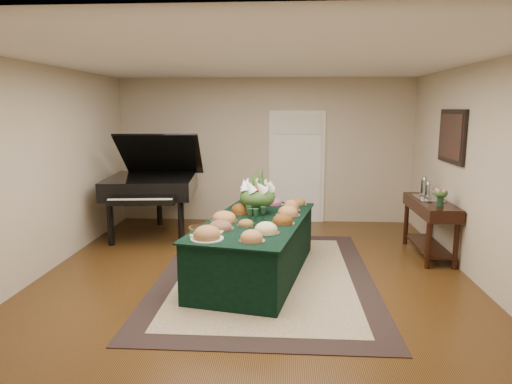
# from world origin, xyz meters

# --- Properties ---
(ground) EXTENTS (6.00, 6.00, 0.00)m
(ground) POSITION_xyz_m (0.00, 0.00, 0.00)
(ground) COLOR black
(ground) RESTS_ON ground
(area_rug) EXTENTS (2.72, 3.81, 0.01)m
(area_rug) POSITION_xyz_m (0.14, 0.00, 0.01)
(area_rug) COLOR black
(area_rug) RESTS_ON ground
(kitchen_doorway) EXTENTS (1.05, 0.07, 2.10)m
(kitchen_doorway) POSITION_xyz_m (0.60, 2.97, 1.02)
(kitchen_doorway) COLOR white
(kitchen_doorway) RESTS_ON ground
(buffet_table) EXTENTS (1.62, 2.63, 0.74)m
(buffet_table) POSITION_xyz_m (0.01, 0.04, 0.37)
(buffet_table) COLOR black
(buffet_table) RESTS_ON ground
(food_platters) EXTENTS (1.35, 2.27, 0.12)m
(food_platters) POSITION_xyz_m (0.01, -0.01, 0.78)
(food_platters) COLOR silver
(food_platters) RESTS_ON buffet_table
(cutting_board) EXTENTS (0.36, 0.36, 0.10)m
(cutting_board) POSITION_xyz_m (-0.49, -0.67, 0.77)
(cutting_board) COLOR tan
(cutting_board) RESTS_ON buffet_table
(green_goblets) EXTENTS (0.27, 0.24, 0.18)m
(green_goblets) POSITION_xyz_m (-0.00, -0.02, 0.83)
(green_goblets) COLOR black
(green_goblets) RESTS_ON buffet_table
(floral_centerpiece) EXTENTS (0.50, 0.50, 0.50)m
(floral_centerpiece) POSITION_xyz_m (0.01, 0.40, 1.03)
(floral_centerpiece) COLOR black
(floral_centerpiece) RESTS_ON buffet_table
(grand_piano) EXTENTS (1.64, 1.84, 1.75)m
(grand_piano) POSITION_xyz_m (-1.85, 1.85, 0.88)
(grand_piano) COLOR black
(grand_piano) RESTS_ON ground
(wicker_basket) EXTENTS (0.39, 0.39, 0.24)m
(wicker_basket) POSITION_xyz_m (-0.98, 1.50, 0.12)
(wicker_basket) COLOR olive
(wicker_basket) RESTS_ON ground
(mahogany_sideboard) EXTENTS (0.45, 1.37, 0.83)m
(mahogany_sideboard) POSITION_xyz_m (2.50, 1.00, 0.64)
(mahogany_sideboard) COLOR black
(mahogany_sideboard) RESTS_ON ground
(tea_service) EXTENTS (0.34, 0.58, 0.30)m
(tea_service) POSITION_xyz_m (2.50, 1.24, 0.94)
(tea_service) COLOR silver
(tea_service) RESTS_ON mahogany_sideboard
(pink_bouquet) EXTENTS (0.20, 0.20, 0.26)m
(pink_bouquet) POSITION_xyz_m (2.50, 0.62, 0.99)
(pink_bouquet) COLOR black
(pink_bouquet) RESTS_ON mahogany_sideboard
(wall_painting) EXTENTS (0.05, 0.95, 0.75)m
(wall_painting) POSITION_xyz_m (2.72, 1.00, 1.75)
(wall_painting) COLOR black
(wall_painting) RESTS_ON ground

